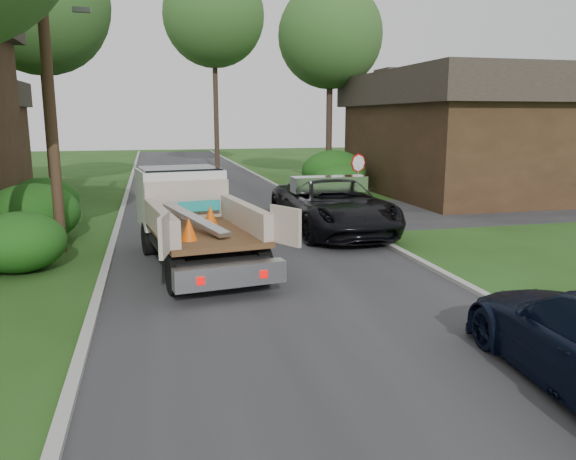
{
  "coord_description": "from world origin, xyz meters",
  "views": [
    {
      "loc": [
        -2.85,
        -12.14,
        3.85
      ],
      "look_at": [
        0.31,
        0.77,
        1.2
      ],
      "focal_mm": 35.0,
      "sensor_mm": 36.0,
      "label": 1
    }
  ],
  "objects_px": {
    "stop_sign": "(358,171)",
    "tree_center_far": "(214,16)",
    "flatbed_truck": "(189,212)",
    "tree_left_far": "(39,4)",
    "utility_pole": "(48,69)",
    "house_right": "(467,132)",
    "black_pickup": "(333,205)",
    "tree_right_far": "(330,36)"
  },
  "relations": [
    {
      "from": "house_right",
      "to": "tree_left_far",
      "type": "bearing_deg",
      "value": 171.67
    },
    {
      "from": "house_right",
      "to": "black_pickup",
      "type": "relative_size",
      "value": 1.96
    },
    {
      "from": "house_right",
      "to": "black_pickup",
      "type": "distance_m",
      "value": 12.92
    },
    {
      "from": "stop_sign",
      "to": "utility_pole",
      "type": "height_order",
      "value": "utility_pole"
    },
    {
      "from": "stop_sign",
      "to": "tree_left_far",
      "type": "distance_m",
      "value": 16.65
    },
    {
      "from": "tree_right_far",
      "to": "flatbed_truck",
      "type": "relative_size",
      "value": 1.7
    },
    {
      "from": "flatbed_truck",
      "to": "black_pickup",
      "type": "xyz_separation_m",
      "value": [
        5.03,
        2.66,
        -0.42
      ]
    },
    {
      "from": "stop_sign",
      "to": "tree_right_far",
      "type": "bearing_deg",
      "value": 78.19
    },
    {
      "from": "black_pickup",
      "to": "utility_pole",
      "type": "bearing_deg",
      "value": -174.54
    },
    {
      "from": "tree_left_far",
      "to": "tree_right_far",
      "type": "xyz_separation_m",
      "value": [
        15.0,
        3.0,
        -0.5
      ]
    },
    {
      "from": "black_pickup",
      "to": "tree_center_far",
      "type": "bearing_deg",
      "value": 91.85
    },
    {
      "from": "stop_sign",
      "to": "tree_right_far",
      "type": "xyz_separation_m",
      "value": [
        2.3,
        11.0,
        6.7
      ]
    },
    {
      "from": "stop_sign",
      "to": "house_right",
      "type": "relative_size",
      "value": 0.19
    },
    {
      "from": "tree_right_far",
      "to": "flatbed_truck",
      "type": "distance_m",
      "value": 20.46
    },
    {
      "from": "tree_left_far",
      "to": "house_right",
      "type": "bearing_deg",
      "value": -8.33
    },
    {
      "from": "utility_pole",
      "to": "flatbed_truck",
      "type": "xyz_separation_m",
      "value": [
        3.6,
        -1.7,
        -3.84
      ]
    },
    {
      "from": "tree_center_far",
      "to": "flatbed_truck",
      "type": "height_order",
      "value": "tree_center_far"
    },
    {
      "from": "stop_sign",
      "to": "house_right",
      "type": "bearing_deg",
      "value": 32.66
    },
    {
      "from": "house_right",
      "to": "tree_center_far",
      "type": "distance_m",
      "value": 20.93
    },
    {
      "from": "house_right",
      "to": "black_pickup",
      "type": "bearing_deg",
      "value": -140.71
    },
    {
      "from": "tree_left_far",
      "to": "flatbed_truck",
      "type": "relative_size",
      "value": 1.8
    },
    {
      "from": "tree_center_far",
      "to": "flatbed_truck",
      "type": "xyz_separation_m",
      "value": [
        -3.88,
        -26.72,
        -9.65
      ]
    },
    {
      "from": "tree_center_far",
      "to": "tree_right_far",
      "type": "bearing_deg",
      "value": -61.19
    },
    {
      "from": "tree_center_far",
      "to": "stop_sign",
      "type": "bearing_deg",
      "value": -81.34
    },
    {
      "from": "stop_sign",
      "to": "tree_center_far",
      "type": "height_order",
      "value": "tree_center_far"
    },
    {
      "from": "tree_right_far",
      "to": "tree_center_far",
      "type": "bearing_deg",
      "value": 118.81
    },
    {
      "from": "stop_sign",
      "to": "utility_pole",
      "type": "distance_m",
      "value": 11.91
    },
    {
      "from": "tree_left_far",
      "to": "flatbed_truck",
      "type": "height_order",
      "value": "tree_left_far"
    },
    {
      "from": "utility_pole",
      "to": "house_right",
      "type": "bearing_deg",
      "value": 26.01
    },
    {
      "from": "stop_sign",
      "to": "flatbed_truck",
      "type": "xyz_separation_m",
      "value": [
        -7.08,
        -5.72,
        -0.44
      ]
    },
    {
      "from": "tree_left_far",
      "to": "tree_center_far",
      "type": "distance_m",
      "value": 16.22
    },
    {
      "from": "house_right",
      "to": "tree_left_far",
      "type": "relative_size",
      "value": 1.06
    },
    {
      "from": "tree_center_far",
      "to": "house_right",
      "type": "bearing_deg",
      "value": -55.49
    },
    {
      "from": "stop_sign",
      "to": "black_pickup",
      "type": "distance_m",
      "value": 3.78
    },
    {
      "from": "tree_right_far",
      "to": "tree_left_far",
      "type": "bearing_deg",
      "value": -168.69
    },
    {
      "from": "stop_sign",
      "to": "tree_right_far",
      "type": "relative_size",
      "value": 0.22
    },
    {
      "from": "utility_pole",
      "to": "tree_left_far",
      "type": "relative_size",
      "value": 0.82
    },
    {
      "from": "flatbed_truck",
      "to": "tree_left_far",
      "type": "bearing_deg",
      "value": 104.17
    },
    {
      "from": "stop_sign",
      "to": "tree_left_far",
      "type": "height_order",
      "value": "tree_left_far"
    },
    {
      "from": "black_pickup",
      "to": "house_right",
      "type": "bearing_deg",
      "value": 38.4
    },
    {
      "from": "black_pickup",
      "to": "stop_sign",
      "type": "bearing_deg",
      "value": 55.28
    },
    {
      "from": "flatbed_truck",
      "to": "house_right",
      "type": "bearing_deg",
      "value": 27.65
    }
  ]
}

